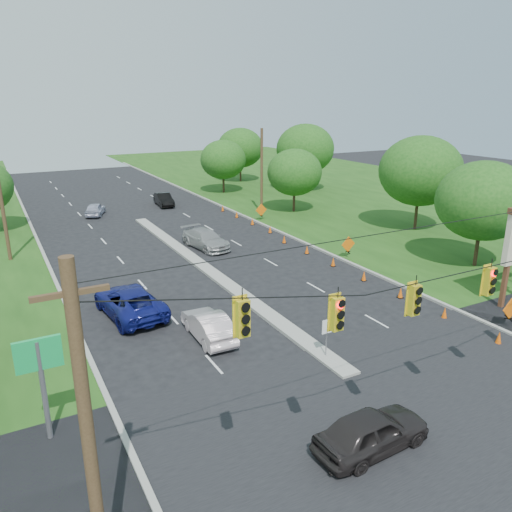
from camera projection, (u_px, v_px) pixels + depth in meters
ground at (418, 427)px, 19.13m from camera, size 160.00×160.00×0.00m
grass_right at (489, 224)px, 49.46m from camera, size 40.00×160.00×0.06m
cross_street at (418, 427)px, 19.13m from camera, size 160.00×14.00×0.02m
curb_left at (44, 256)px, 39.70m from camera, size 0.25×110.00×0.16m
curb_right at (265, 226)px, 48.84m from camera, size 0.25×110.00×0.16m
median at (205, 269)px, 36.73m from camera, size 1.00×34.00×0.18m
median_sign at (327, 331)px, 23.71m from camera, size 0.55×0.06×2.05m
signal_span at (454, 319)px, 16.75m from camera, size 25.60×0.32×9.00m
utility_pole_far_left at (2, 203)px, 37.24m from camera, size 0.28×0.28×9.00m
utility_pole_far_right at (262, 172)px, 52.74m from camera, size 0.28×0.28×9.00m
cone_0 at (499, 338)px, 25.45m from camera, size 0.32×0.32×0.70m
cone_1 at (445, 313)px, 28.38m from camera, size 0.32×0.32×0.70m
cone_2 at (401, 293)px, 31.32m from camera, size 0.32×0.32×0.70m
cone_3 at (364, 276)px, 34.25m from camera, size 0.32×0.32×0.70m
cone_4 at (333, 262)px, 37.18m from camera, size 0.32×0.32×0.70m
cone_5 at (307, 250)px, 40.12m from camera, size 0.32×0.32×0.70m
cone_6 at (284, 239)px, 43.05m from camera, size 0.32×0.32×0.70m
cone_7 at (270, 229)px, 46.25m from camera, size 0.32×0.32×0.70m
cone_8 at (252, 221)px, 49.19m from camera, size 0.32×0.32×0.70m
cone_9 at (237, 214)px, 52.12m from camera, size 0.32×0.32×0.70m
cone_10 at (223, 208)px, 55.05m from camera, size 0.32×0.32×0.70m
work_sign_0 at (511, 309)px, 27.03m from camera, size 1.27×0.58×1.37m
work_sign_1 at (348, 245)px, 38.76m from camera, size 1.27×0.58×1.37m
work_sign_2 at (261, 210)px, 50.50m from camera, size 1.27×0.58×1.37m
tree_7 at (483, 201)px, 35.81m from camera, size 6.72×6.72×7.84m
tree_8 at (420, 171)px, 45.81m from camera, size 7.56×7.56×8.82m
tree_9 at (295, 172)px, 53.54m from camera, size 5.88×5.88×6.86m
tree_10 at (305, 149)px, 65.16m from camera, size 7.56×7.56×8.82m
tree_11 at (240, 148)px, 72.75m from camera, size 6.72×6.72×7.84m
tree_12 at (223, 160)px, 64.36m from camera, size 5.88×5.88×6.86m
black_sedan at (372, 431)px, 17.71m from camera, size 4.59×2.04×1.53m
white_sedan at (208, 325)px, 25.98m from camera, size 1.65×4.49×1.47m
blue_pickup at (130, 302)px, 28.71m from camera, size 3.38×6.27×1.67m
silver_car_far at (206, 239)px, 41.57m from camera, size 2.91×5.56×1.54m
silver_car_oncoming at (95, 209)px, 52.99m from camera, size 3.01×4.31×1.36m
dark_car_receding at (164, 200)px, 57.70m from camera, size 1.88×4.51×1.45m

